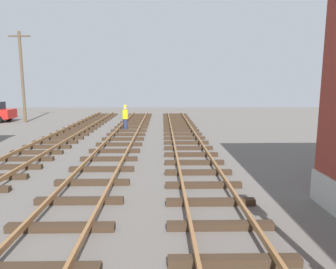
# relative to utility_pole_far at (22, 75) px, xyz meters

# --- Properties ---
(utility_pole_far) EXTENTS (1.80, 0.24, 7.71)m
(utility_pole_far) POSITION_rel_utility_pole_far_xyz_m (0.00, 0.00, 0.00)
(utility_pole_far) COLOR brown
(utility_pole_far) RESTS_ON ground
(track_worker_foreground) EXTENTS (0.40, 0.40, 1.87)m
(track_worker_foreground) POSITION_rel_utility_pole_far_xyz_m (9.36, -5.04, -3.11)
(track_worker_foreground) COLOR #262D4C
(track_worker_foreground) RESTS_ON ground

